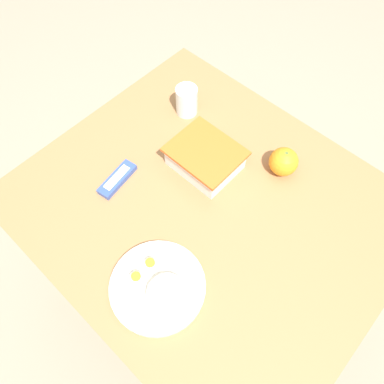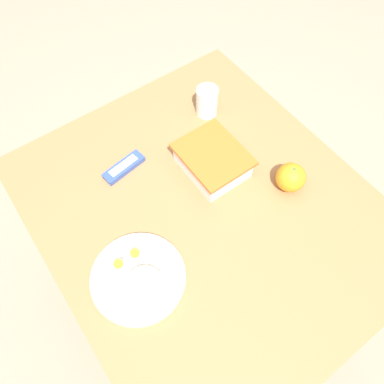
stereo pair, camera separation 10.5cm
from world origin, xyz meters
name	(u,v)px [view 1 (the left image)]	position (x,y,z in m)	size (l,w,h in m)	color
ground_plane	(202,281)	(0.00, 0.00, 0.00)	(10.00, 10.00, 0.00)	gray
table	(206,223)	(0.00, 0.00, 0.60)	(1.02, 0.88, 0.72)	#996B42
food_container	(205,159)	(-0.10, 0.10, 0.76)	(0.20, 0.17, 0.08)	white
orange_fruit	(284,162)	(0.08, 0.24, 0.77)	(0.09, 0.09, 0.09)	orange
rice_plate	(159,287)	(0.07, -0.26, 0.74)	(0.24, 0.24, 0.06)	silver
candy_bar	(117,179)	(-0.25, -0.12, 0.73)	(0.06, 0.14, 0.02)	#334C9E
drinking_glass	(187,101)	(-0.28, 0.22, 0.77)	(0.07, 0.07, 0.10)	silver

